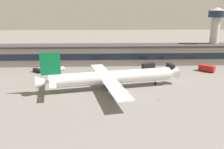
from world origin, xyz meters
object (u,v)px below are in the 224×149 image
Objects in this scene: baggage_tug at (61,68)px; catering_truck at (148,67)px; traffic_cone_0 at (158,99)px; fuel_truck at (206,68)px; control_tower at (215,29)px; belt_loader at (38,70)px; follow_me_car at (102,69)px; airliner at (110,77)px; stair_truck at (170,67)px.

baggage_tug is 0.53× the size of catering_truck.
catering_truck reaches higher than traffic_cone_0.
fuel_truck is at bearing -3.96° from baggage_tug.
belt_loader is (-104.41, -21.86, -19.85)m from control_tower.
belt_loader is at bearing -177.06° from follow_me_car.
baggage_tug is 0.67× the size of belt_loader.
fuel_truck is at bearing -1.02° from belt_loader.
belt_loader is (-34.35, -1.76, 0.06)m from follow_me_car.
airliner reaches higher than catering_truck.
airliner is at bearing -126.83° from catering_truck.
airliner reaches higher than belt_loader.
control_tower is 52.45× the size of traffic_cone_0.
baggage_tug is at bearing 18.63° from belt_loader.
control_tower is at bearing 10.96° from baggage_tug.
fuel_truck is 31.48m from catering_truck.
stair_truck is (34.17, 29.81, -2.90)m from airliner.
fuel_truck is at bearing 48.68° from traffic_cone_0.
traffic_cone_0 is (-16.77, -43.94, -1.66)m from stair_truck.
stair_truck is at bearing -148.23° from control_tower.
airliner is 36.21m from catering_truck.
airliner is 7.94× the size of catering_truck.
fuel_truck is (56.50, -3.38, 0.79)m from follow_me_car.
baggage_tug is 12.12m from belt_loader.
control_tower is 7.21× the size of follow_me_car.
follow_me_car is (-70.06, -20.10, -19.91)m from control_tower.
control_tower is 108.50m from belt_loader.
stair_truck is (-32.41, -20.07, -19.02)m from control_tower.
fuel_truck is at bearing -120.00° from control_tower.
control_tower is 75.55m from follow_me_car.
traffic_cone_0 is (-49.19, -64.01, -20.68)m from control_tower.
control_tower reaches higher than catering_truck.
stair_truck is at bearing 1.43° from belt_loader.
follow_me_car is at bearing -179.95° from stair_truck.
control_tower reaches higher than follow_me_car.
baggage_tug is 48.09m from catering_truck.
baggage_tug is at bearing 133.54° from traffic_cone_0.
control_tower reaches higher than belt_loader.
follow_me_car is (22.86, -2.11, 0.00)m from baggage_tug.
airliner reaches higher than stair_truck.
airliner reaches higher than traffic_cone_0.
airliner is 22.87m from traffic_cone_0.
follow_me_car is 56.60m from fuel_truck.
airliner is 12.94× the size of follow_me_car.
control_tower is at bearing 31.77° from stair_truck.
catering_truck is at bearing -3.54° from baggage_tug.
fuel_truck is 12.57× the size of traffic_cone_0.
traffic_cone_0 is at bearing -95.64° from catering_truck.
stair_truck is 12.56m from catering_truck.
stair_truck reaches higher than baggage_tug.
belt_loader is 9.50× the size of traffic_cone_0.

